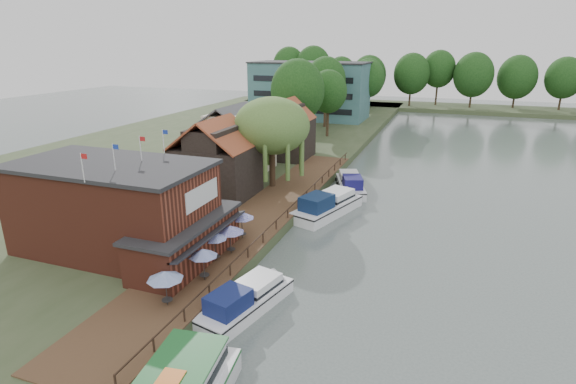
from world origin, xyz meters
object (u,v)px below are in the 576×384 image
(pub, at_px, (134,210))
(willow, at_px, (272,143))
(cottage_c, at_px, (286,129))
(cruiser_1, at_px, (328,203))
(cottage_b, at_px, (233,139))
(umbrella_2, at_px, (215,246))
(umbrella_0, at_px, (166,288))
(cruiser_2, at_px, (351,182))
(umbrella_1, at_px, (204,264))
(umbrella_3, at_px, (231,240))
(hotel_block, at_px, (310,90))
(cottage_a, at_px, (216,158))
(cruiser_0, at_px, (246,296))
(swan, at_px, (155,384))
(umbrella_4, at_px, (242,225))

(pub, relative_size, willow, 1.92)
(cottage_c, relative_size, cruiser_1, 0.80)
(cottage_b, bearing_deg, umbrella_2, -66.48)
(umbrella_0, xyz_separation_m, cruiser_2, (5.13, 30.34, -1.13))
(willow, height_order, umbrella_2, willow)
(umbrella_1, relative_size, umbrella_3, 1.00)
(pub, bearing_deg, hotel_block, 96.43)
(cottage_a, bearing_deg, umbrella_1, -64.29)
(hotel_block, relative_size, umbrella_0, 10.69)
(hotel_block, relative_size, umbrella_2, 10.69)
(hotel_block, bearing_deg, umbrella_2, -78.29)
(cruiser_0, xyz_separation_m, swan, (-1.43, -8.02, -0.87))
(umbrella_4, height_order, swan, umbrella_4)
(umbrella_1, bearing_deg, cruiser_2, 80.32)
(cottage_c, distance_m, swan, 46.47)
(umbrella_1, bearing_deg, umbrella_2, 103.49)
(umbrella_0, relative_size, umbrella_1, 1.00)
(umbrella_2, bearing_deg, pub, -173.99)
(cruiser_1, bearing_deg, cottage_c, 139.90)
(hotel_block, distance_m, umbrella_3, 70.58)
(pub, xyz_separation_m, umbrella_3, (7.12, 2.23, -2.36))
(cottage_b, xyz_separation_m, cruiser_2, (15.82, -0.48, -4.10))
(cottage_b, height_order, cruiser_2, cottage_b)
(cottage_b, relative_size, umbrella_1, 4.04)
(cottage_a, relative_size, umbrella_3, 3.62)
(cottage_a, xyz_separation_m, cruiser_2, (12.82, 9.52, -4.10))
(willow, xyz_separation_m, umbrella_4, (3.15, -14.74, -3.93))
(willow, height_order, umbrella_1, willow)
(umbrella_3, relative_size, cruiser_2, 0.25)
(umbrella_0, height_order, cruiser_2, umbrella_0)
(umbrella_1, distance_m, umbrella_3, 4.40)
(umbrella_2, bearing_deg, cottage_a, 117.91)
(cottage_b, distance_m, willow, 9.07)
(cottage_a, bearing_deg, cottage_c, 86.99)
(umbrella_0, bearing_deg, umbrella_1, 81.01)
(umbrella_1, bearing_deg, umbrella_0, -98.99)
(hotel_block, height_order, cruiser_2, hotel_block)
(willow, distance_m, umbrella_2, 19.94)
(hotel_block, relative_size, cottage_b, 2.65)
(umbrella_4, relative_size, cruiser_0, 0.26)
(umbrella_4, bearing_deg, cottage_a, 128.14)
(cruiser_2, bearing_deg, umbrella_2, -121.92)
(hotel_block, xyz_separation_m, cruiser_0, (18.93, -74.19, -6.06))
(umbrella_2, height_order, swan, umbrella_2)
(umbrella_1, bearing_deg, umbrella_4, 94.75)
(cottage_c, height_order, swan, cottage_c)
(cruiser_1, distance_m, cruiser_2, 8.60)
(willow, distance_m, cruiser_1, 10.08)
(umbrella_2, relative_size, cruiser_0, 0.26)
(cottage_b, distance_m, umbrella_3, 25.51)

